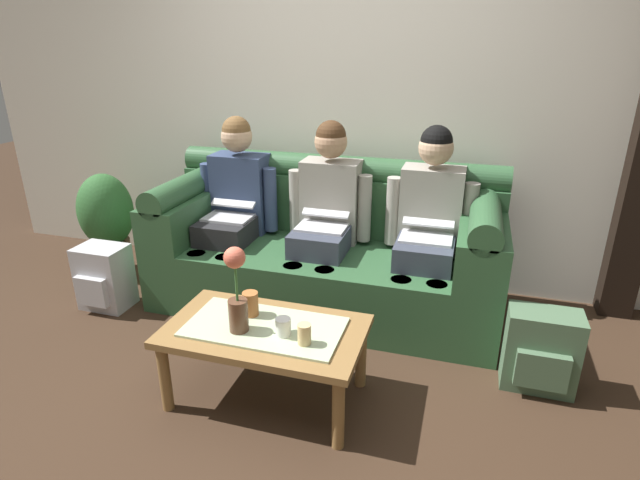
% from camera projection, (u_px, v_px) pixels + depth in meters
% --- Properties ---
extents(ground_plane, '(14.00, 14.00, 0.00)m').
position_uv_depth(ground_plane, '(260.00, 408.00, 2.49)').
color(ground_plane, '#382619').
extents(back_wall_patterned, '(6.00, 0.12, 2.90)m').
position_uv_depth(back_wall_patterned, '(349.00, 77.00, 3.47)').
color(back_wall_patterned, silver).
rests_on(back_wall_patterned, ground_plane).
extents(couch, '(2.24, 0.88, 0.96)m').
position_uv_depth(couch, '(326.00, 251.00, 3.39)').
color(couch, '#2D5633').
rests_on(couch, ground_plane).
extents(person_left, '(0.56, 0.67, 1.22)m').
position_uv_depth(person_left, '(234.00, 202.00, 3.46)').
color(person_left, '#232326').
rests_on(person_left, ground_plane).
extents(person_middle, '(0.56, 0.67, 1.22)m').
position_uv_depth(person_middle, '(326.00, 210.00, 3.29)').
color(person_middle, '#383D4C').
rests_on(person_middle, ground_plane).
extents(person_right, '(0.56, 0.67, 1.22)m').
position_uv_depth(person_right, '(429.00, 220.00, 3.11)').
color(person_right, '#383D4C').
rests_on(person_right, ground_plane).
extents(coffee_table, '(0.96, 0.55, 0.41)m').
position_uv_depth(coffee_table, '(265.00, 337.00, 2.45)').
color(coffee_table, olive).
rests_on(coffee_table, ground_plane).
extents(flower_vase, '(0.10, 0.10, 0.42)m').
position_uv_depth(flower_vase, '(237.00, 292.00, 2.32)').
color(flower_vase, brown).
rests_on(flower_vase, coffee_table).
extents(cup_near_left, '(0.06, 0.06, 0.10)m').
position_uv_depth(cup_near_left, '(304.00, 334.00, 2.27)').
color(cup_near_left, '#DBB77A').
rests_on(cup_near_left, coffee_table).
extents(cup_near_right, '(0.08, 0.08, 0.12)m').
position_uv_depth(cup_near_right, '(250.00, 304.00, 2.51)').
color(cup_near_right, '#B26633').
rests_on(cup_near_right, coffee_table).
extents(cup_far_center, '(0.07, 0.07, 0.08)m').
position_uv_depth(cup_far_center, '(283.00, 327.00, 2.34)').
color(cup_far_center, white).
rests_on(cup_far_center, coffee_table).
extents(backpack_right, '(0.36, 0.25, 0.43)m').
position_uv_depth(backpack_right, '(541.00, 351.00, 2.58)').
color(backpack_right, '#4C6B4C').
rests_on(backpack_right, ground_plane).
extents(backpack_left, '(0.32, 0.28, 0.43)m').
position_uv_depth(backpack_left, '(104.00, 278.00, 3.37)').
color(backpack_left, '#B7B7BC').
rests_on(backpack_left, ground_plane).
extents(potted_plant, '(0.40, 0.40, 0.78)m').
position_uv_depth(potted_plant, '(107.00, 219.00, 3.81)').
color(potted_plant, brown).
rests_on(potted_plant, ground_plane).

